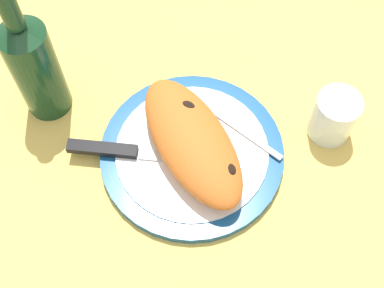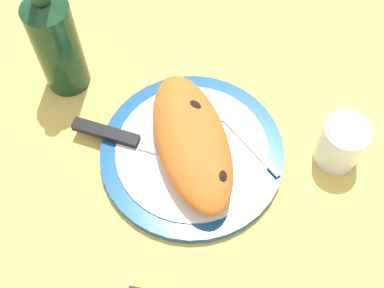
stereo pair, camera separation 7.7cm
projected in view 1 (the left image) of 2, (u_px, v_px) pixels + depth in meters
The scene contains 7 objects.
ground_plane at pixel (192, 160), 81.75cm from camera, with size 150.00×150.00×3.00cm, color #DBB756.
plate at pixel (192, 153), 79.65cm from camera, with size 28.81×28.81×1.87cm.
calzone at pixel (191, 140), 76.27cm from camera, with size 26.44×17.03×5.92cm.
fork at pixel (230, 123), 80.89cm from camera, with size 16.78×3.33×0.40cm.
knife at pixel (121, 151), 78.16cm from camera, with size 19.70×16.87×1.20cm.
water_glass at pixel (333, 118), 79.50cm from camera, with size 6.99×6.99×8.25cm.
wine_bottle at pixel (34, 66), 76.26cm from camera, with size 7.27×7.27×25.60cm.
Camera 1 is at (-26.27, 25.47, 71.65)cm, focal length 47.46 mm.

